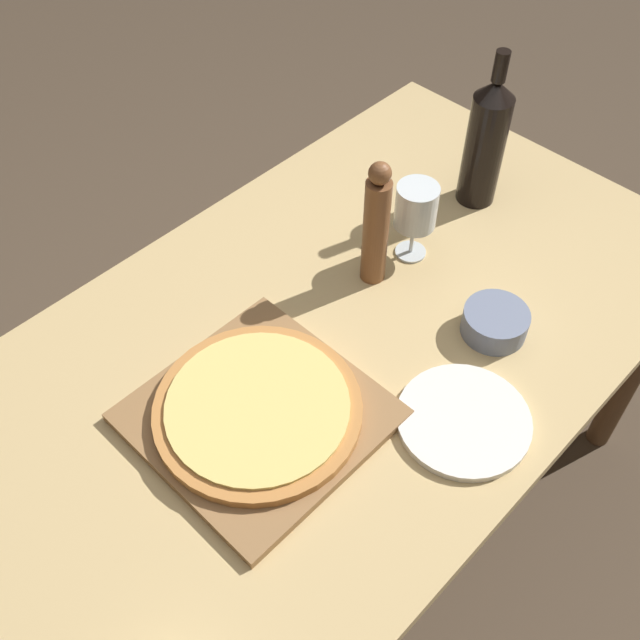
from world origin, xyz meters
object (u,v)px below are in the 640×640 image
at_px(pepper_mill, 376,226).
at_px(wine_glass, 416,208).
at_px(small_bowl, 495,322).
at_px(wine_bottle, 486,141).
at_px(pizza, 258,409).

height_order(pepper_mill, wine_glass, pepper_mill).
height_order(pepper_mill, small_bowl, pepper_mill).
height_order(wine_bottle, pepper_mill, wine_bottle).
xyz_separation_m(wine_bottle, small_bowl, (0.25, -0.28, -0.12)).
relative_size(wine_glass, small_bowl, 1.39).
relative_size(pizza, pepper_mill, 1.27).
bearing_deg(pepper_mill, pizza, -77.56).
distance_m(pizza, small_bowl, 0.46).
distance_m(wine_bottle, small_bowl, 0.40).
relative_size(pizza, small_bowl, 2.88).
bearing_deg(wine_bottle, pizza, -83.46).
bearing_deg(pepper_mill, small_bowl, 10.92).
relative_size(pepper_mill, small_bowl, 2.27).
height_order(pizza, wine_bottle, wine_bottle).
bearing_deg(small_bowl, pizza, -111.47).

